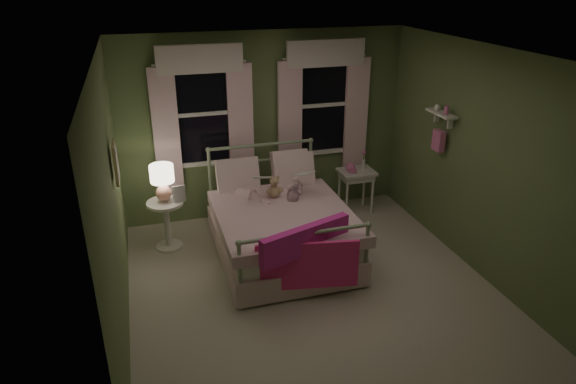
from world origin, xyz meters
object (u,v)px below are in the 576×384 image
object	(u,v)px
teddy_bear	(274,188)
child_left	(249,173)
bed	(281,227)
child_right	(292,170)
table_lamp	(162,179)
nightstand_left	(166,218)
nightstand_right	(356,177)

from	to	relation	value
teddy_bear	child_left	bearing A→B (deg)	150.50
bed	child_right	xyz separation A→B (m)	(0.27, 0.43, 0.57)
bed	child_right	distance (m)	0.77
teddy_bear	table_lamp	size ratio (longest dim) A/B	0.63
bed	child_left	size ratio (longest dim) A/B	2.53
table_lamp	child_left	bearing A→B (deg)	-7.75
teddy_bear	table_lamp	bearing A→B (deg)	167.28
teddy_bear	table_lamp	distance (m)	1.39
child_right	nightstand_left	bearing A→B (deg)	13.10
child_left	nightstand_right	distance (m)	1.79
child_left	nightstand_left	world-z (taller)	child_left
table_lamp	teddy_bear	bearing A→B (deg)	-12.72
child_right	table_lamp	distance (m)	1.63
bed	table_lamp	world-z (taller)	bed
child_right	nightstand_left	world-z (taller)	child_right
bed	teddy_bear	bearing A→B (deg)	91.15
child_right	nightstand_right	size ratio (longest dim) A/B	1.18
child_left	teddy_bear	bearing A→B (deg)	126.24
child_right	teddy_bear	world-z (taller)	child_right
nightstand_left	table_lamp	bearing A→B (deg)	180.00
child_left	nightstand_right	bearing A→B (deg)	170.83
child_right	nightstand_right	distance (m)	1.27
nightstand_left	teddy_bear	bearing A→B (deg)	-12.72
child_right	teddy_bear	bearing A→B (deg)	47.69
teddy_bear	nightstand_left	bearing A→B (deg)	167.28
child_left	teddy_bear	xyz separation A→B (m)	(0.28, -0.16, -0.18)
child_right	nightstand_left	xyz separation A→B (m)	(-1.62, 0.14, -0.53)
bed	table_lamp	bearing A→B (deg)	156.81
bed	child_left	world-z (taller)	child_left
teddy_bear	table_lamp	world-z (taller)	table_lamp
nightstand_left	table_lamp	size ratio (longest dim) A/B	1.39
child_left	table_lamp	world-z (taller)	child_left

